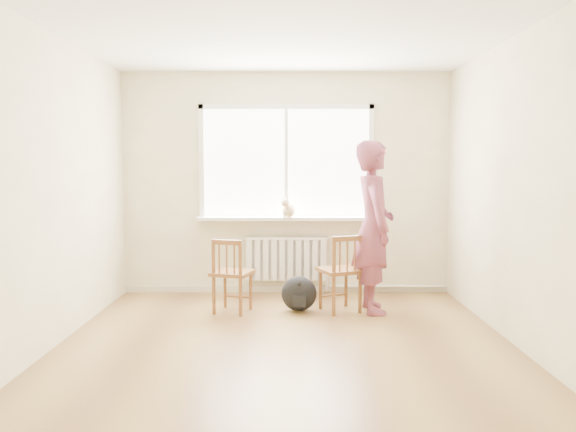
{
  "coord_description": "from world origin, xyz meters",
  "views": [
    {
      "loc": [
        0.02,
        -4.64,
        1.55
      ],
      "look_at": [
        0.02,
        1.2,
        1.04
      ],
      "focal_mm": 35.0,
      "sensor_mm": 36.0,
      "label": 1
    }
  ],
  "objects_px": {
    "person": "(373,227)",
    "backpack": "(299,294)",
    "chair_left": "(231,275)",
    "cat": "(288,209)",
    "chair_right": "(342,273)"
  },
  "relations": [
    {
      "from": "cat",
      "to": "backpack",
      "type": "height_order",
      "value": "cat"
    },
    {
      "from": "chair_right",
      "to": "backpack",
      "type": "xyz_separation_m",
      "value": [
        -0.46,
        0.03,
        -0.23
      ]
    },
    {
      "from": "chair_right",
      "to": "person",
      "type": "xyz_separation_m",
      "value": [
        0.33,
        0.04,
        0.49
      ]
    },
    {
      "from": "person",
      "to": "cat",
      "type": "distance_m",
      "value": 1.18
    },
    {
      "from": "chair_left",
      "to": "person",
      "type": "relative_size",
      "value": 0.44
    },
    {
      "from": "chair_left",
      "to": "cat",
      "type": "height_order",
      "value": "cat"
    },
    {
      "from": "chair_left",
      "to": "backpack",
      "type": "relative_size",
      "value": 2.11
    },
    {
      "from": "chair_left",
      "to": "chair_right",
      "type": "height_order",
      "value": "chair_right"
    },
    {
      "from": "chair_right",
      "to": "cat",
      "type": "distance_m",
      "value": 1.16
    },
    {
      "from": "chair_left",
      "to": "cat",
      "type": "relative_size",
      "value": 2.22
    },
    {
      "from": "chair_left",
      "to": "cat",
      "type": "xyz_separation_m",
      "value": [
        0.61,
        0.82,
        0.65
      ]
    },
    {
      "from": "person",
      "to": "backpack",
      "type": "relative_size",
      "value": 4.82
    },
    {
      "from": "person",
      "to": "cat",
      "type": "relative_size",
      "value": 5.07
    },
    {
      "from": "chair_left",
      "to": "cat",
      "type": "distance_m",
      "value": 1.21
    },
    {
      "from": "chair_right",
      "to": "backpack",
      "type": "distance_m",
      "value": 0.52
    }
  ]
}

